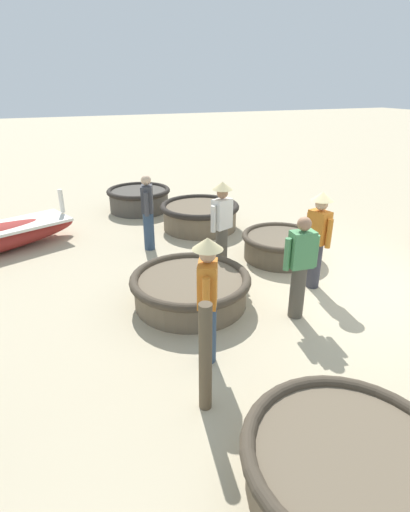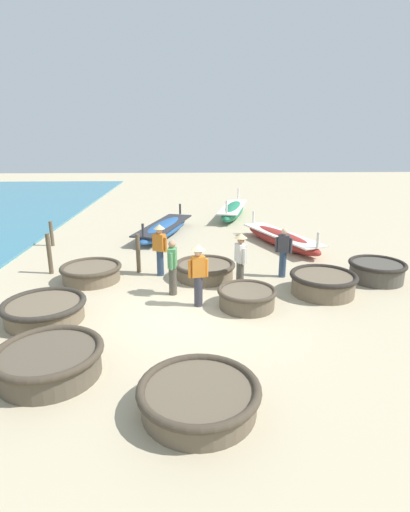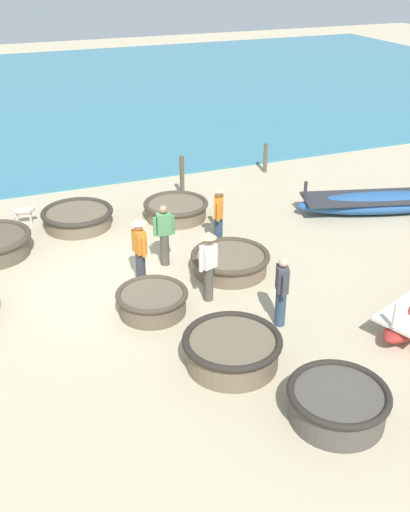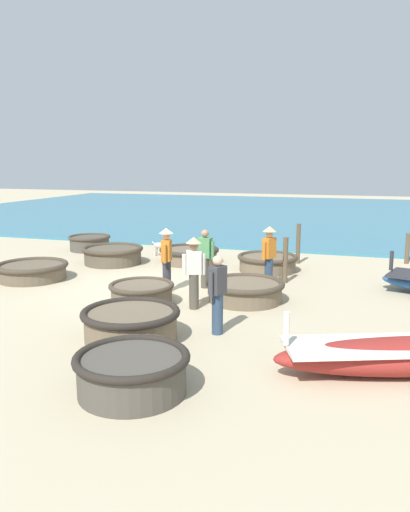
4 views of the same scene
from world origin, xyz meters
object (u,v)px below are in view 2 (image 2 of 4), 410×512
(fisherman_with_hat, at_px, (160,246))
(coracle_front_left, at_px, (91,272))
(long_boat_red_hull, at_px, (164,229))
(long_boat_green_hull, at_px, (233,210))
(coracle_far_left, at_px, (49,360))
(coracle_tilted, at_px, (205,269))
(fisherman_crouching, at_px, (198,271))
(coracle_upturned, at_px, (247,297))
(fisherman_by_coracle, at_px, (240,257))
(long_boat_blue_hull, at_px, (281,238))
(coracle_weathered, at_px, (323,283))
(fisherman_hauling, at_px, (173,266))
(mooring_post_shoreline, at_px, (49,254))
(coracle_nearest, at_px, (44,309))
(mooring_post_mid_beach, at_px, (52,234))
(mooring_post_inland, at_px, (138,253))
(fisherman_standing_left, at_px, (283,251))
(coracle_center, at_px, (377,270))
(coracle_far_right, at_px, (199,396))

(fisherman_with_hat, bearing_deg, coracle_front_left, -168.57)
(long_boat_red_hull, height_order, long_boat_green_hull, long_boat_green_hull)
(coracle_front_left, height_order, coracle_far_left, coracle_far_left)
(coracle_tilted, xyz_separation_m, fisherman_crouching, (-0.25, -2.15, 0.68))
(coracle_upturned, xyz_separation_m, fisherman_by_coracle, (-0.02, 1.30, 0.68))
(long_boat_blue_hull, bearing_deg, coracle_weathered, -89.47)
(coracle_upturned, bearing_deg, long_boat_green_hull, 85.72)
(fisherman_with_hat, bearing_deg, fisherman_hauling, -74.14)
(coracle_upturned, relative_size, fisherman_hauling, 0.99)
(fisherman_by_coracle, height_order, mooring_post_shoreline, fisherman_by_coracle)
(coracle_nearest, height_order, long_boat_green_hull, long_boat_green_hull)
(fisherman_by_coracle, bearing_deg, fisherman_crouching, -136.59)
(coracle_nearest, xyz_separation_m, fisherman_with_hat, (2.58, 3.16, 0.68))
(coracle_upturned, distance_m, long_boat_red_hull, 8.41)
(fisherman_crouching, bearing_deg, coracle_weathered, 11.20)
(coracle_weathered, bearing_deg, coracle_upturned, -159.85)
(coracle_far_left, height_order, mooring_post_mid_beach, mooring_post_mid_beach)
(coracle_front_left, xyz_separation_m, mooring_post_shoreline, (-1.47, 0.74, 0.39))
(coracle_upturned, height_order, mooring_post_inland, mooring_post_inland)
(coracle_front_left, distance_m, mooring_post_shoreline, 1.69)
(fisherman_standing_left, xyz_separation_m, fisherman_hauling, (-3.40, -1.35, 0.00))
(coracle_tilted, relative_size, mooring_post_shoreline, 1.43)
(coracle_far_left, bearing_deg, coracle_nearest, 110.95)
(coracle_far_left, xyz_separation_m, coracle_center, (8.36, 4.78, 0.02))
(coracle_upturned, bearing_deg, mooring_post_inland, 137.29)
(coracle_front_left, height_order, fisherman_hauling, fisherman_hauling)
(long_boat_red_hull, relative_size, fisherman_crouching, 3.21)
(fisherman_by_coracle, xyz_separation_m, mooring_post_mid_beach, (-7.03, 5.04, -0.45))
(long_boat_red_hull, xyz_separation_m, fisherman_crouching, (1.36, -7.85, 0.66))
(coracle_front_left, distance_m, long_boat_blue_hull, 7.73)
(coracle_nearest, xyz_separation_m, fisherman_by_coracle, (4.97, 1.88, 0.68))
(coracle_tilted, xyz_separation_m, fisherman_standing_left, (2.45, 0.02, 0.56))
(long_boat_blue_hull, distance_m, fisherman_by_coracle, 5.21)
(coracle_front_left, bearing_deg, fisherman_standing_left, 1.35)
(fisherman_standing_left, height_order, fisherman_with_hat, fisherman_with_hat)
(coracle_nearest, relative_size, fisherman_standing_left, 1.27)
(long_boat_red_hull, relative_size, fisherman_with_hat, 3.21)
(fisherman_crouching, bearing_deg, fisherman_standing_left, 38.63)
(coracle_weathered, distance_m, coracle_tilted, 3.58)
(coracle_center, distance_m, long_boat_red_hull, 9.24)
(fisherman_standing_left, height_order, mooring_post_shoreline, fisherman_standing_left)
(coracle_front_left, height_order, long_boat_blue_hull, long_boat_blue_hull)
(long_boat_red_hull, xyz_separation_m, fisherman_hauling, (0.67, -7.04, 0.53))
(long_boat_red_hull, xyz_separation_m, long_boat_green_hull, (3.52, 4.00, 0.07))
(coracle_upturned, relative_size, coracle_tilted, 0.82)
(coracle_far_right, xyz_separation_m, mooring_post_inland, (-1.80, 6.96, 0.38))
(mooring_post_inland, bearing_deg, coracle_far_right, -75.48)
(long_boat_blue_hull, bearing_deg, mooring_post_shoreline, -159.54)
(long_boat_red_hull, height_order, fisherman_with_hat, fisherman_with_hat)
(coracle_nearest, distance_m, fisherman_crouching, 3.87)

